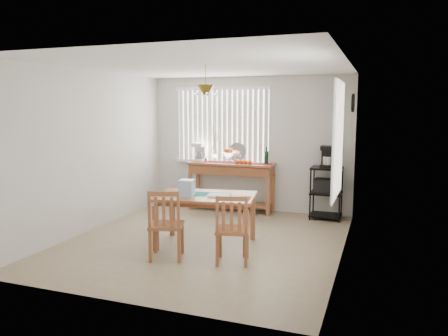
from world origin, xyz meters
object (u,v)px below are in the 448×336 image
at_px(sideboard, 232,175).
at_px(chair_left, 166,225).
at_px(dining_table, 206,201).
at_px(wire_cart, 326,188).
at_px(chair_right, 232,230).
at_px(cart_items, 327,157).

height_order(sideboard, chair_left, sideboard).
relative_size(dining_table, chair_left, 1.61).
bearing_deg(wire_cart, chair_right, -107.13).
bearing_deg(chair_left, chair_right, 8.61).
relative_size(cart_items, chair_left, 0.41).
bearing_deg(cart_items, chair_right, -107.08).
bearing_deg(chair_right, cart_items, 72.92).
xyz_separation_m(sideboard, dining_table, (0.35, -2.17, -0.05)).
bearing_deg(wire_cart, sideboard, 179.82).
xyz_separation_m(dining_table, chair_right, (0.61, -0.59, -0.21)).
distance_m(sideboard, chair_right, 2.93).
bearing_deg(sideboard, wire_cart, -0.18).
relative_size(wire_cart, cart_items, 2.43).
xyz_separation_m(wire_cart, dining_table, (-1.46, -2.16, 0.10)).
xyz_separation_m(cart_items, chair_left, (-1.73, -2.90, -0.66)).
relative_size(cart_items, chair_right, 0.42).
xyz_separation_m(wire_cart, cart_items, (0.00, 0.01, 0.55)).
xyz_separation_m(cart_items, dining_table, (-1.46, -2.17, -0.46)).
bearing_deg(dining_table, cart_items, 56.17).
xyz_separation_m(sideboard, cart_items, (1.81, 0.00, 0.41)).
bearing_deg(wire_cart, chair_left, -120.98).
height_order(cart_items, chair_right, cart_items).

